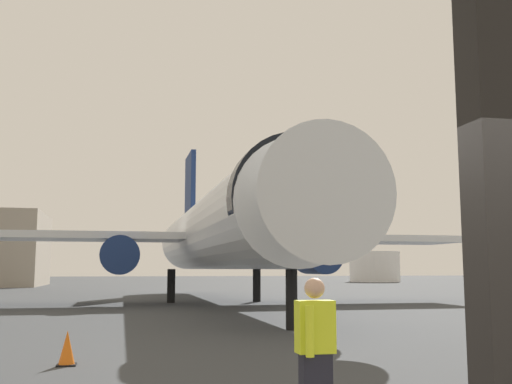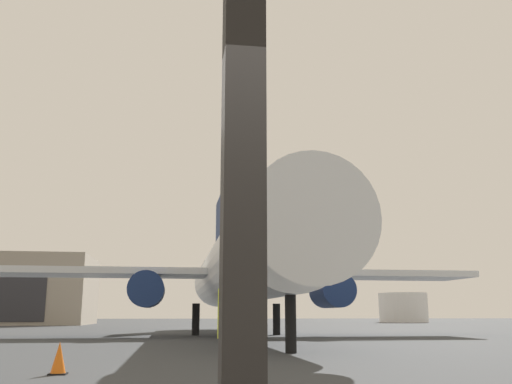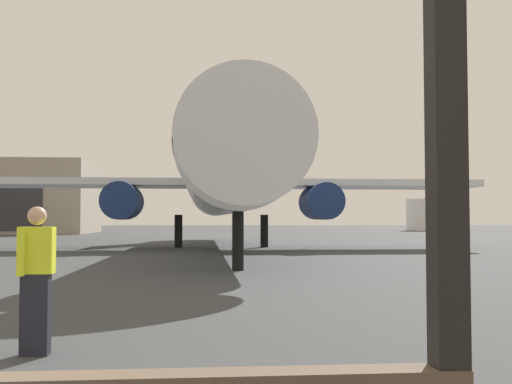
% 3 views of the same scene
% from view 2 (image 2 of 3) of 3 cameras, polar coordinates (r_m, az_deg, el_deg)
% --- Properties ---
extents(ground_plane, '(220.00, 220.00, 0.00)m').
position_cam_2_polar(ground_plane, '(42.60, -8.16, -13.86)').
color(ground_plane, '#383A3D').
extents(window_frame, '(7.88, 0.24, 3.66)m').
position_cam_2_polar(window_frame, '(2.61, -1.41, -11.21)').
color(window_frame, brown).
rests_on(window_frame, ground).
extents(airplane, '(27.68, 34.47, 10.78)m').
position_cam_2_polar(airplane, '(31.80, -1.52, -7.70)').
color(airplane, silver).
rests_on(airplane, ground).
extents(ground_crew_worker, '(0.40, 0.50, 1.74)m').
position_cam_2_polar(ground_crew_worker, '(6.45, -2.06, -15.16)').
color(ground_crew_worker, black).
rests_on(ground_crew_worker, ground).
extents(traffic_cone, '(0.36, 0.36, 0.66)m').
position_cam_2_polar(traffic_cone, '(12.72, -19.47, -15.76)').
color(traffic_cone, orange).
rests_on(traffic_cone, ground).
extents(fuel_storage_tank, '(7.14, 7.14, 4.29)m').
position_cam_2_polar(fuel_storage_tank, '(87.94, 14.79, -11.34)').
color(fuel_storage_tank, white).
rests_on(fuel_storage_tank, ground).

